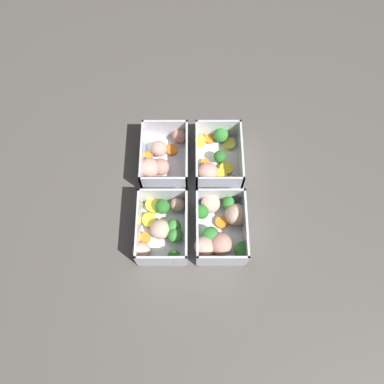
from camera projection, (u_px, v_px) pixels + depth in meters
The scene contains 5 objects.
ground_plane at pixel (192, 196), 0.91m from camera, with size 4.00×4.00×0.00m, color #56514C.
container_near_left at pixel (163, 158), 0.93m from camera, with size 0.17×0.13×0.07m.
container_near_right at pixel (163, 228), 0.86m from camera, with size 0.17×0.13×0.07m.
container_far_left at pixel (217, 159), 0.93m from camera, with size 0.16×0.12×0.07m.
container_far_right at pixel (220, 228), 0.85m from camera, with size 0.17×0.14×0.07m.
Camera 1 is at (0.35, -0.00, 0.85)m, focal length 35.00 mm.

